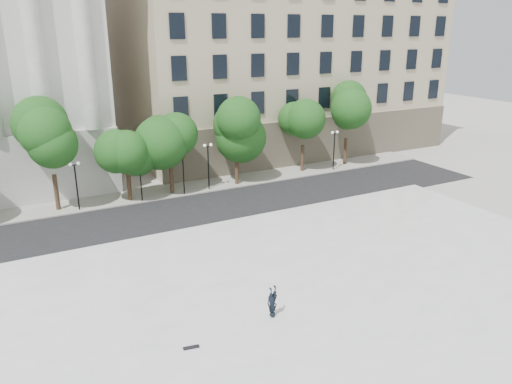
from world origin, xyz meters
TOP-DOWN VIEW (x-y plane):
  - ground at (0.00, 0.00)m, footprint 160.00×160.00m
  - plaza at (0.00, 3.00)m, footprint 44.00×22.00m
  - street at (0.00, 18.00)m, footprint 60.00×8.00m
  - far_sidewalk at (0.00, 24.00)m, footprint 60.00×4.00m
  - building_east at (20.00, 38.91)m, footprint 36.00×26.15m
  - traffic_light_west at (-1.14, 22.30)m, footprint 0.94×1.68m
  - traffic_light_east at (2.67, 22.30)m, footprint 1.09×1.84m
  - person_lying at (-0.49, 1.06)m, footprint 0.93×1.76m
  - skateboard at (-5.00, 0.53)m, footprint 0.75×0.31m
  - street_trees at (-1.22, 23.34)m, footprint 46.35×5.00m
  - lamp_posts at (0.02, 22.60)m, footprint 38.26×0.28m

SIDE VIEW (x-z plane):
  - ground at x=0.00m, z-range 0.00..0.00m
  - street at x=0.00m, z-range 0.00..0.02m
  - far_sidewalk at x=0.00m, z-range 0.00..0.12m
  - plaza at x=0.00m, z-range 0.00..0.45m
  - skateboard at x=-5.00m, z-range 0.45..0.52m
  - person_lying at x=-0.49m, z-range 0.45..0.90m
  - lamp_posts at x=0.02m, z-range 0.73..5.10m
  - traffic_light_west at x=-1.14m, z-range 1.58..5.75m
  - traffic_light_east at x=2.67m, z-range 1.62..5.86m
  - street_trees at x=-1.22m, z-range 1.26..8.92m
  - building_east at x=20.00m, z-range -0.36..22.64m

